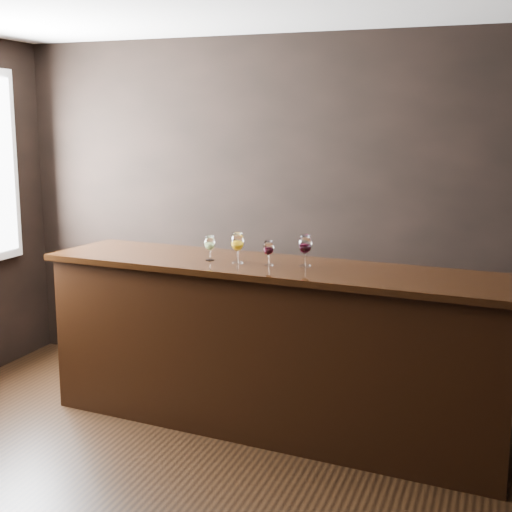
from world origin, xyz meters
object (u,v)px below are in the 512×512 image
(back_bar_shelf, at_px, (296,333))
(glass_red_a, at_px, (268,248))
(bar_counter, at_px, (273,350))
(glass_red_b, at_px, (305,245))
(glass_white, at_px, (210,244))
(glass_amber, at_px, (237,243))

(back_bar_shelf, height_order, glass_red_a, glass_red_a)
(glass_red_a, bearing_deg, bar_counter, 47.10)
(bar_counter, height_order, glass_red_a, glass_red_a)
(glass_red_a, bearing_deg, glass_red_b, 12.10)
(glass_white, bearing_deg, back_bar_shelf, 67.32)
(bar_counter, relative_size, glass_red_b, 15.29)
(glass_amber, height_order, glass_red_b, same)
(back_bar_shelf, bearing_deg, glass_amber, -99.67)
(glass_red_a, bearing_deg, glass_white, 176.67)
(glass_white, bearing_deg, glass_amber, -6.77)
(back_bar_shelf, bearing_deg, glass_red_b, -70.39)
(glass_amber, xyz_separation_m, glass_red_b, (0.46, 0.05, 0.00))
(back_bar_shelf, xyz_separation_m, glass_white, (-0.37, -0.89, 0.85))
(back_bar_shelf, xyz_separation_m, glass_red_b, (0.31, -0.86, 0.88))
(glass_white, height_order, glass_red_a, glass_white)
(back_bar_shelf, bearing_deg, glass_white, -112.68)
(glass_red_a, xyz_separation_m, glass_red_b, (0.24, 0.05, 0.03))
(glass_red_b, bearing_deg, glass_amber, -173.64)
(back_bar_shelf, bearing_deg, glass_red_a, -85.81)
(back_bar_shelf, distance_m, glass_amber, 1.27)
(bar_counter, distance_m, glass_red_a, 0.72)
(back_bar_shelf, relative_size, glass_red_b, 11.38)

